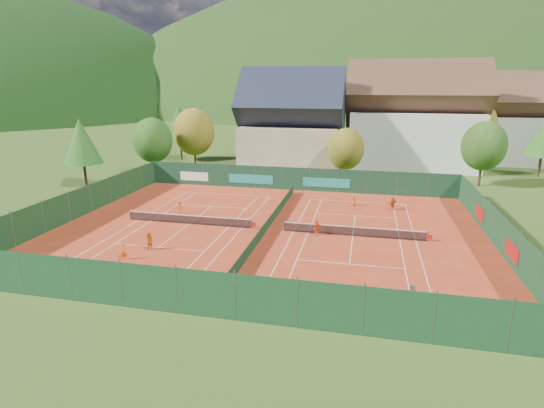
{
  "coord_description": "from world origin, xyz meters",
  "views": [
    {
      "loc": [
        8.71,
        -37.1,
        13.39
      ],
      "look_at": [
        0.0,
        2.0,
        2.0
      ],
      "focal_mm": 28.0,
      "sensor_mm": 36.0,
      "label": 1
    }
  ],
  "objects_px": {
    "hotel_block_a": "(414,122)",
    "player_right_near": "(317,228)",
    "ball_hopper": "(412,289)",
    "player_left_mid": "(150,241)",
    "chalet": "(292,128)",
    "player_left_far": "(180,207)",
    "hotel_block_b": "(493,124)",
    "player_right_far_b": "(392,203)",
    "player_left_near": "(124,252)",
    "player_right_far_a": "(354,201)"
  },
  "relations": [
    {
      "from": "player_left_far",
      "to": "player_right_far_a",
      "type": "xyz_separation_m",
      "value": [
        18.06,
        6.98,
        -0.06
      ]
    },
    {
      "from": "chalet",
      "to": "player_right_near",
      "type": "relative_size",
      "value": 10.8
    },
    {
      "from": "player_left_near",
      "to": "player_right_far_a",
      "type": "bearing_deg",
      "value": 28.04
    },
    {
      "from": "player_left_mid",
      "to": "ball_hopper",
      "type": "bearing_deg",
      "value": -11.71
    },
    {
      "from": "hotel_block_a",
      "to": "player_left_near",
      "type": "distance_m",
      "value": 52.45
    },
    {
      "from": "hotel_block_a",
      "to": "player_right_far_b",
      "type": "xyz_separation_m",
      "value": [
        -4.11,
        -26.65,
        -6.63
      ]
    },
    {
      "from": "hotel_block_a",
      "to": "hotel_block_b",
      "type": "height_order",
      "value": "hotel_block_a"
    },
    {
      "from": "player_right_near",
      "to": "player_right_far_b",
      "type": "distance_m",
      "value": 12.2
    },
    {
      "from": "chalet",
      "to": "player_left_mid",
      "type": "xyz_separation_m",
      "value": [
        -5.4,
        -37.13,
        -5.84
      ]
    },
    {
      "from": "player_right_far_b",
      "to": "hotel_block_b",
      "type": "bearing_deg",
      "value": -154.67
    },
    {
      "from": "chalet",
      "to": "player_left_near",
      "type": "bearing_deg",
      "value": -99.21
    },
    {
      "from": "hotel_block_b",
      "to": "player_left_near",
      "type": "xyz_separation_m",
      "value": [
        -39.39,
        -53.4,
        -5.96
      ]
    },
    {
      "from": "ball_hopper",
      "to": "player_right_far_a",
      "type": "distance_m",
      "value": 21.37
    },
    {
      "from": "player_left_far",
      "to": "player_right_near",
      "type": "relative_size",
      "value": 0.89
    },
    {
      "from": "player_left_near",
      "to": "hotel_block_a",
      "type": "bearing_deg",
      "value": 39.96
    },
    {
      "from": "ball_hopper",
      "to": "player_left_mid",
      "type": "distance_m",
      "value": 20.9
    },
    {
      "from": "ball_hopper",
      "to": "player_left_mid",
      "type": "height_order",
      "value": "player_left_mid"
    },
    {
      "from": "ball_hopper",
      "to": "player_right_near",
      "type": "bearing_deg",
      "value": 126.1
    },
    {
      "from": "ball_hopper",
      "to": "player_left_near",
      "type": "xyz_separation_m",
      "value": [
        -21.58,
        1.34,
        0.1
      ]
    },
    {
      "from": "hotel_block_a",
      "to": "ball_hopper",
      "type": "distance_m",
      "value": 47.39
    },
    {
      "from": "chalet",
      "to": "ball_hopper",
      "type": "xyz_separation_m",
      "value": [
        15.19,
        -40.74,
        -6.07
      ]
    },
    {
      "from": "hotel_block_b",
      "to": "player_left_near",
      "type": "distance_m",
      "value": 66.62
    },
    {
      "from": "player_left_near",
      "to": "player_right_near",
      "type": "xyz_separation_m",
      "value": [
        14.15,
        8.85,
        0.09
      ]
    },
    {
      "from": "player_left_mid",
      "to": "player_right_far_a",
      "type": "distance_m",
      "value": 23.6
    },
    {
      "from": "player_left_mid",
      "to": "player_right_far_b",
      "type": "xyz_separation_m",
      "value": [
        20.29,
        16.48,
        -0.03
      ]
    },
    {
      "from": "hotel_block_a",
      "to": "player_right_far_a",
      "type": "height_order",
      "value": "hotel_block_a"
    },
    {
      "from": "hotel_block_a",
      "to": "hotel_block_b",
      "type": "bearing_deg",
      "value": 29.74
    },
    {
      "from": "player_left_mid",
      "to": "player_right_near",
      "type": "bearing_deg",
      "value": 24.81
    },
    {
      "from": "player_left_mid",
      "to": "player_right_near",
      "type": "height_order",
      "value": "player_left_mid"
    },
    {
      "from": "player_right_near",
      "to": "player_right_far_a",
      "type": "height_order",
      "value": "player_right_near"
    },
    {
      "from": "chalet",
      "to": "player_left_far",
      "type": "bearing_deg",
      "value": -105.36
    },
    {
      "from": "hotel_block_a",
      "to": "player_right_near",
      "type": "height_order",
      "value": "hotel_block_a"
    },
    {
      "from": "player_left_far",
      "to": "hotel_block_b",
      "type": "bearing_deg",
      "value": -127.02
    },
    {
      "from": "hotel_block_a",
      "to": "player_right_far_a",
      "type": "xyz_separation_m",
      "value": [
        -8.31,
        -25.85,
        -6.78
      ]
    },
    {
      "from": "ball_hopper",
      "to": "hotel_block_a",
      "type": "bearing_deg",
      "value": 85.34
    },
    {
      "from": "player_right_near",
      "to": "hotel_block_a",
      "type": "bearing_deg",
      "value": 12.72
    },
    {
      "from": "chalet",
      "to": "player_right_near",
      "type": "height_order",
      "value": "chalet"
    },
    {
      "from": "chalet",
      "to": "player_left_near",
      "type": "relative_size",
      "value": 12.32
    },
    {
      "from": "player_left_far",
      "to": "player_right_far_b",
      "type": "relative_size",
      "value": 0.89
    },
    {
      "from": "player_left_near",
      "to": "player_left_mid",
      "type": "xyz_separation_m",
      "value": [
        0.99,
        2.27,
        0.12
      ]
    },
    {
      "from": "hotel_block_b",
      "to": "player_left_near",
      "type": "height_order",
      "value": "hotel_block_b"
    },
    {
      "from": "player_right_far_a",
      "to": "player_right_far_b",
      "type": "relative_size",
      "value": 0.81
    },
    {
      "from": "player_right_far_a",
      "to": "player_left_far",
      "type": "bearing_deg",
      "value": -0.54
    },
    {
      "from": "hotel_block_b",
      "to": "player_left_far",
      "type": "height_order",
      "value": "hotel_block_b"
    },
    {
      "from": "chalet",
      "to": "player_left_far",
      "type": "height_order",
      "value": "chalet"
    },
    {
      "from": "hotel_block_b",
      "to": "player_right_far_b",
      "type": "bearing_deg",
      "value": -117.59
    },
    {
      "from": "ball_hopper",
      "to": "hotel_block_b",
      "type": "bearing_deg",
      "value": 71.97
    },
    {
      "from": "player_left_mid",
      "to": "player_left_near",
      "type": "bearing_deg",
      "value": -115.42
    },
    {
      "from": "player_left_near",
      "to": "player_right_far_a",
      "type": "distance_m",
      "value": 25.95
    },
    {
      "from": "chalet",
      "to": "player_right_far_b",
      "type": "relative_size",
      "value": 10.76
    }
  ]
}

